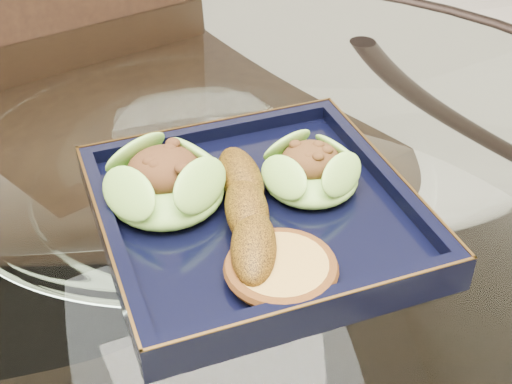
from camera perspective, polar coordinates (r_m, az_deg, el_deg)
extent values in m
cylinder|color=white|center=(0.69, -4.32, -0.66)|extent=(1.10, 1.10, 0.01)
torus|color=black|center=(0.69, -4.32, -0.66)|extent=(1.13, 1.13, 0.02)
cylinder|color=black|center=(1.20, 6.87, -4.95)|extent=(0.04, 0.04, 0.75)
cube|color=black|center=(1.05, -8.42, -4.81)|extent=(0.54, 0.54, 0.04)
cube|color=black|center=(1.06, -14.67, 12.59)|extent=(0.40, 0.16, 0.47)
cylinder|color=black|center=(1.32, -18.43, -11.25)|extent=(0.03, 0.03, 0.46)
cylinder|color=black|center=(1.40, -4.20, -5.49)|extent=(0.03, 0.03, 0.46)
cube|color=black|center=(0.64, 0.00, -2.15)|extent=(0.29, 0.29, 0.02)
ellipsoid|color=#56982C|center=(0.63, -7.24, 0.53)|extent=(0.12, 0.12, 0.04)
ellipsoid|color=#4C8D29|center=(0.65, 4.41, 1.52)|extent=(0.09, 0.09, 0.03)
ellipsoid|color=#633E0A|center=(0.60, -0.75, -1.44)|extent=(0.06, 0.18, 0.03)
cylinder|color=#A87F38|center=(0.56, 2.01, -6.24)|extent=(0.10, 0.10, 0.01)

